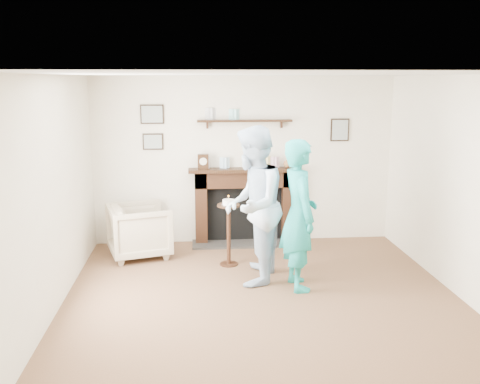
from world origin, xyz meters
name	(u,v)px	position (x,y,z in m)	size (l,w,h in m)	color
ground	(265,307)	(0.00, 0.00, 0.00)	(5.00, 5.00, 0.00)	brown
room_shell	(259,152)	(0.00, 0.69, 1.62)	(4.54, 5.02, 2.52)	silver
armchair	(141,256)	(-1.53, 1.87, 0.00)	(0.79, 0.82, 0.74)	tan
man	(252,281)	(-0.06, 0.78, 0.00)	(0.93, 0.73, 1.92)	#B0C2DC
woman	(297,286)	(0.46, 0.55, 0.00)	(0.65, 0.43, 1.78)	#1DA6A7
pedestal_table	(229,222)	(-0.31, 1.40, 0.59)	(0.30, 0.30, 0.96)	black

